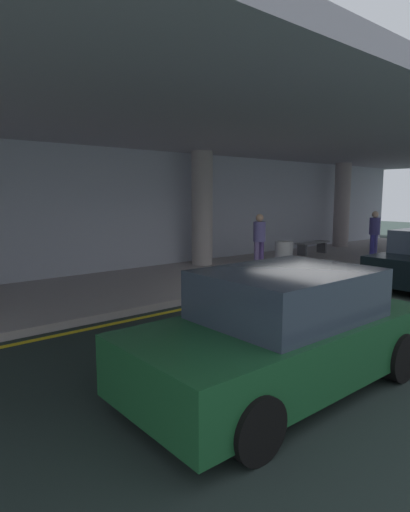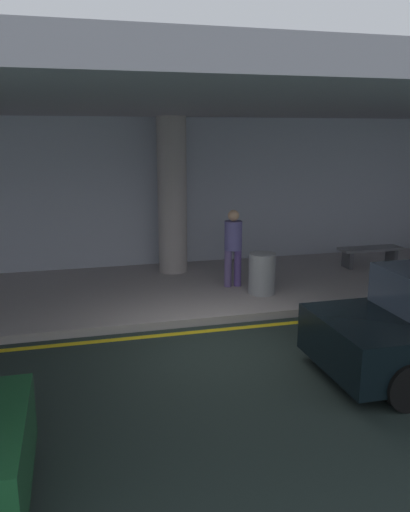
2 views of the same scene
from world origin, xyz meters
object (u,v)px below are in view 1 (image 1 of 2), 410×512
(support_column_right_mid, at_px, (342,205))
(car_dark_green, at_px, (283,332))
(traveler_with_luggage, at_px, (374,231))
(trash_bin_steel, at_px, (284,255))
(support_column_center, at_px, (202,209))
(bench_metal, at_px, (312,245))
(person_waiting_for_ride, at_px, (259,237))

(support_column_right_mid, xyz_separation_m, car_dark_green, (-12.83, -7.46, -1.26))
(support_column_right_mid, height_order, car_dark_green, support_column_right_mid)
(traveler_with_luggage, height_order, trash_bin_steel, traveler_with_luggage)
(support_column_center, distance_m, bench_metal, 5.15)
(car_dark_green, relative_size, person_waiting_for_ride, 2.44)
(bench_metal, distance_m, trash_bin_steel, 3.73)
(trash_bin_steel, bearing_deg, bench_metal, 23.00)
(support_column_right_mid, bearing_deg, trash_bin_steel, -161.16)
(support_column_center, relative_size, trash_bin_steel, 4.29)
(support_column_right_mid, bearing_deg, bench_metal, -165.96)
(trash_bin_steel, bearing_deg, traveler_with_luggage, -5.06)
(support_column_right_mid, relative_size, person_waiting_for_ride, 2.17)
(car_dark_green, bearing_deg, bench_metal, 38.04)
(support_column_right_mid, xyz_separation_m, person_waiting_for_ride, (-6.99, -1.59, -0.86))
(traveler_with_luggage, bearing_deg, bench_metal, 95.01)
(support_column_center, bearing_deg, bench_metal, -9.12)
(car_dark_green, distance_m, traveler_with_luggage, 11.92)
(car_dark_green, bearing_deg, support_column_center, 60.59)
(person_waiting_for_ride, bearing_deg, support_column_center, 174.49)
(traveler_with_luggage, bearing_deg, support_column_center, 128.79)
(support_column_right_mid, distance_m, bench_metal, 3.54)
(person_waiting_for_ride, height_order, trash_bin_steel, person_waiting_for_ride)
(support_column_center, height_order, bench_metal, support_column_center)
(car_dark_green, bearing_deg, traveler_with_luggage, 27.32)
(car_dark_green, xyz_separation_m, traveler_with_luggage, (10.90, 4.81, 0.40))
(person_waiting_for_ride, distance_m, bench_metal, 3.99)
(car_dark_green, height_order, person_waiting_for_ride, person_waiting_for_ride)
(traveler_with_luggage, height_order, person_waiting_for_ride, same)
(support_column_center, bearing_deg, traveler_with_luggage, -23.57)
(person_waiting_for_ride, bearing_deg, support_column_right_mid, 64.94)
(support_column_center, relative_size, car_dark_green, 0.89)
(support_column_right_mid, bearing_deg, person_waiting_for_ride, -167.16)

